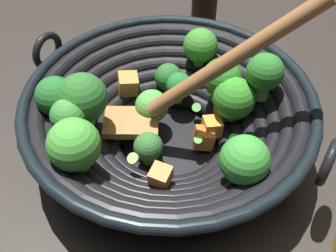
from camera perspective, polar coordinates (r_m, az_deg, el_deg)
The scene contains 2 objects.
ground_plane at distance 0.56m, azimuth 0.13°, elevation -2.90°, with size 4.00×4.00×0.00m, color #28231E.
wok at distance 0.51m, azimuth 0.08°, elevation 1.72°, with size 0.36×0.36×0.23m.
Camera 1 is at (-0.35, 0.09, 0.43)m, focal length 43.96 mm.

